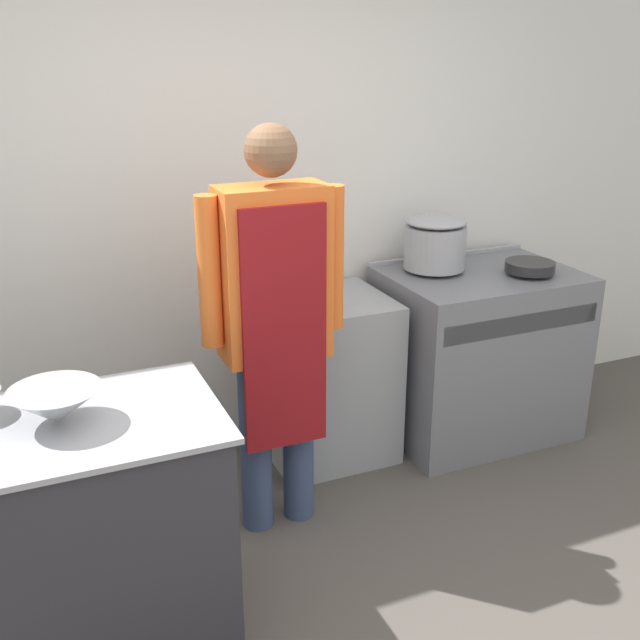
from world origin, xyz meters
The scene contains 8 objects.
wall_back centered at (0.00, 1.98, 1.35)m, with size 8.00×0.05×2.70m.
prep_counter centered at (-1.11, 0.66, 0.46)m, with size 1.15×0.65×0.92m.
stove centered at (1.18, 1.54, 0.46)m, with size 1.00×0.73×0.94m.
fridge_unit centered at (0.32, 1.64, 0.43)m, with size 0.62×0.59×0.86m.
person_cook centered at (-0.14, 1.15, 1.01)m, with size 0.63×0.24×1.78m.
mixing_bowl centered at (-1.05, 0.67, 0.98)m, with size 0.29×0.29×0.12m.
stock_pot centered at (0.95, 1.67, 1.08)m, with size 0.32×0.32×0.28m.
saute_pan centered at (1.38, 1.41, 0.97)m, with size 0.26×0.26×0.05m.
Camera 1 is at (-1.13, -1.61, 2.05)m, focal length 42.00 mm.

